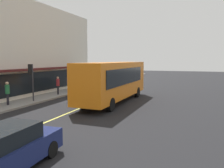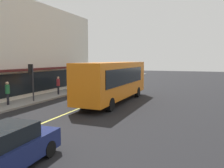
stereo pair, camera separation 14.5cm
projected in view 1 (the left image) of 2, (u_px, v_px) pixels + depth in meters
name	position (u px, v px, depth m)	size (l,w,h in m)	color
ground	(97.00, 101.00, 20.80)	(120.00, 120.00, 0.00)	black
sidewalk	(46.00, 97.00, 22.71)	(80.00, 2.58, 0.15)	gray
lane_centre_stripe	(97.00, 101.00, 20.80)	(36.00, 0.16, 0.01)	#D8D14C
bus	(114.00, 80.00, 20.27)	(11.19, 2.81, 3.50)	orange
traffic_light	(31.00, 74.00, 19.92)	(0.30, 0.52, 3.20)	#2D2D33
car_black	(95.00, 85.00, 27.06)	(4.33, 1.92, 1.52)	black
car_navy	(5.00, 150.00, 7.69)	(4.36, 1.99, 1.52)	navy
pedestrian_at_corner	(7.00, 91.00, 18.26)	(0.34, 0.34, 1.86)	black
pedestrian_near_storefront	(68.00, 82.00, 25.98)	(0.34, 0.34, 1.85)	black
pedestrian_mid_block	(58.00, 84.00, 23.79)	(0.34, 0.34, 1.86)	black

